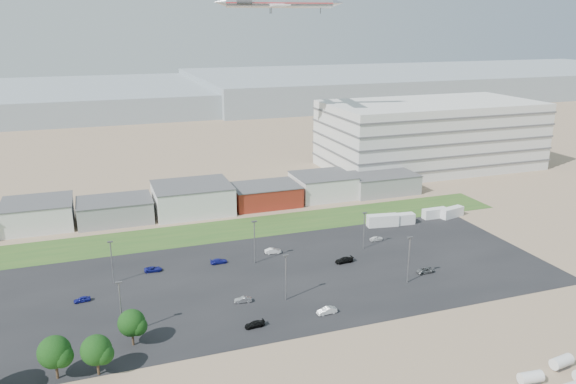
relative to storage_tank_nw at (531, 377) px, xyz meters
name	(u,v)px	position (x,y,z in m)	size (l,w,h in m)	color
ground	(295,323)	(-27.94, 29.10, -1.11)	(700.00, 700.00, 0.00)	#94785E
parking_lot	(285,276)	(-22.94, 49.10, -1.11)	(120.00, 50.00, 0.01)	black
grass_strip	(228,230)	(-27.94, 81.10, -1.10)	(160.00, 16.00, 0.02)	#2B5520
hills_backdrop	(195,95)	(12.06, 344.10, 3.39)	(700.00, 200.00, 9.00)	gray
building_row	(154,202)	(-44.94, 100.10, 2.89)	(170.00, 20.00, 8.00)	silver
parking_garage	(430,135)	(62.06, 124.10, 11.39)	(80.00, 40.00, 25.00)	silver
storage_tank_nw	(531,377)	(0.00, 0.00, 0.00)	(3.72, 1.86, 2.23)	silver
storage_tank_ne	(562,362)	(7.68, 1.66, 0.02)	(3.80, 1.90, 2.28)	silver
box_trailer_a	(383,220)	(12.74, 70.12, 0.48)	(8.53, 2.67, 3.20)	silver
box_trailer_b	(400,219)	(18.02, 69.66, 0.37)	(7.92, 2.48, 2.97)	silver
box_trailer_c	(435,213)	(30.14, 71.22, 0.26)	(7.32, 2.29, 2.74)	silver
box_trailer_d	(452,212)	(35.09, 70.13, 0.29)	(7.50, 2.34, 2.81)	silver
tree_mid	(55,355)	(-68.68, 25.78, 2.99)	(5.48, 5.48, 8.22)	black
tree_right	(96,353)	(-62.60, 24.65, 2.77)	(5.17, 5.17, 7.76)	black
tree_near	(132,326)	(-56.71, 31.61, 2.64)	(5.01, 5.01, 7.51)	black
lightpole_front_l	(121,309)	(-58.13, 35.52, 4.08)	(1.22, 0.51, 10.40)	slate
lightpole_front_m	(286,278)	(-26.42, 38.47, 3.74)	(1.14, 0.48, 9.70)	slate
lightpole_front_r	(409,260)	(0.76, 37.23, 4.09)	(1.22, 0.51, 10.41)	slate
lightpole_back_l	(112,262)	(-58.59, 58.08, 3.62)	(1.12, 0.46, 9.48)	slate
lightpole_back_m	(255,242)	(-27.19, 57.94, 4.03)	(1.21, 0.50, 10.29)	slate
lightpole_back_r	(364,231)	(0.45, 57.32, 3.59)	(1.11, 0.46, 9.40)	slate
airliner	(280,2)	(-0.41, 118.46, 58.47)	(41.24, 28.12, 12.18)	silver
parked_car_0	(425,270)	(6.97, 40.14, -0.56)	(1.84, 3.99, 1.11)	#595B5E
parked_car_3	(255,324)	(-35.29, 30.39, -0.57)	(1.52, 3.74, 1.09)	black
parked_car_4	(243,300)	(-34.82, 40.28, -0.55)	(1.20, 3.43, 1.13)	#A5A5AA
parked_car_5	(82,299)	(-65.01, 51.20, -0.56)	(1.31, 3.25, 1.11)	navy
parked_car_6	(219,261)	(-35.14, 60.47, -0.55)	(1.59, 3.91, 1.14)	navy
parked_car_8	(376,238)	(5.99, 61.00, -0.52)	(1.41, 3.50, 1.19)	silver
parked_car_9	(153,269)	(-49.99, 61.07, -0.57)	(1.80, 3.91, 1.09)	navy
parked_car_11	(273,251)	(-21.48, 61.90, -0.46)	(1.38, 3.95, 1.30)	silver
parked_car_12	(344,260)	(-7.59, 51.22, -0.49)	(1.76, 4.32, 1.25)	black
parked_car_13	(327,311)	(-20.89, 30.51, -0.47)	(1.36, 3.90, 1.29)	silver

